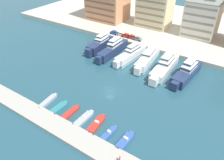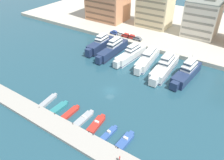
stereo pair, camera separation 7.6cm
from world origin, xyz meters
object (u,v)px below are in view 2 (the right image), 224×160
(motorboat_teal_left, at_px, (58,108))
(car_red_center_left, at_px, (132,37))
(motorboat_red_mid_left, at_px, (70,113))
(motorboat_red_center, at_px, (96,124))
(yacht_navy_far_left, at_px, (100,44))
(yacht_navy_center_right, at_px, (187,72))
(motorboat_blue_center_right, at_px, (108,134))
(car_red_mid_left, at_px, (126,35))
(yacht_white_center_left, at_px, (148,59))
(pedestrian_near_edge, at_px, (120,158))
(car_blue_far_left, at_px, (114,32))
(car_grey_center, at_px, (138,38))
(yacht_white_center, at_px, (165,67))
(motorboat_grey_center_left, at_px, (84,119))
(yacht_navy_left, at_px, (113,49))
(car_white_left, at_px, (121,34))
(yacht_white_mid_left, at_px, (131,54))
(motorboat_grey_far_left, at_px, (48,101))
(motorboat_blue_mid_right, at_px, (125,141))

(motorboat_teal_left, distance_m, car_red_center_left, 53.59)
(motorboat_red_mid_left, xyz_separation_m, motorboat_red_center, (8.93, 0.65, 0.05))
(motorboat_teal_left, height_order, motorboat_red_mid_left, motorboat_red_mid_left)
(yacht_navy_far_left, relative_size, yacht_navy_center_right, 0.91)
(motorboat_blue_center_right, bearing_deg, car_red_mid_left, 116.39)
(yacht_white_center_left, bearing_deg, pedestrian_near_edge, -71.35)
(car_blue_far_left, bearing_deg, yacht_white_center_left, -29.38)
(car_grey_center, bearing_deg, motorboat_blue_center_right, -69.27)
(yacht_white_center_left, distance_m, yacht_white_center, 8.63)
(motorboat_grey_center_left, bearing_deg, car_grey_center, 102.16)
(yacht_white_center, distance_m, motorboat_blue_center_right, 36.69)
(yacht_navy_left, distance_m, motorboat_red_center, 41.72)
(car_white_left, bearing_deg, yacht_white_center, -29.91)
(pedestrian_near_edge, bearing_deg, yacht_white_mid_left, 116.89)
(yacht_white_center, bearing_deg, yacht_navy_center_right, 4.86)
(car_blue_far_left, bearing_deg, yacht_white_mid_left, -39.96)
(motorboat_grey_far_left, relative_size, motorboat_teal_left, 1.13)
(motorboat_red_center, bearing_deg, yacht_white_mid_left, 106.12)
(yacht_navy_far_left, height_order, car_red_center_left, yacht_navy_far_left)
(motorboat_teal_left, distance_m, motorboat_red_mid_left, 4.26)
(yacht_white_center, bearing_deg, yacht_navy_left, 176.51)
(motorboat_blue_mid_right, xyz_separation_m, car_white_left, (-34.31, 53.12, 2.16))
(yacht_white_mid_left, xyz_separation_m, yacht_white_center_left, (7.16, 0.80, -0.12))
(motorboat_teal_left, height_order, car_grey_center, car_grey_center)
(yacht_navy_left, distance_m, yacht_white_mid_left, 8.36)
(motorboat_blue_center_right, bearing_deg, motorboat_red_mid_left, 178.19)
(motorboat_red_center, xyz_separation_m, car_red_mid_left, (-21.82, 52.19, 2.22))
(yacht_navy_left, relative_size, motorboat_grey_center_left, 2.79)
(car_red_mid_left, height_order, car_red_center_left, same)
(yacht_white_mid_left, relative_size, yacht_white_center_left, 0.93)
(car_red_mid_left, height_order, pedestrian_near_edge, car_red_mid_left)
(yacht_navy_far_left, distance_m, yacht_navy_left, 7.19)
(motorboat_teal_left, distance_m, car_white_left, 54.85)
(motorboat_grey_far_left, bearing_deg, motorboat_blue_center_right, -1.30)
(yacht_navy_far_left, distance_m, yacht_white_mid_left, 15.51)
(motorboat_blue_mid_right, xyz_separation_m, car_red_center_left, (-28.12, 52.85, 2.16))
(yacht_white_center, bearing_deg, car_grey_center, 140.61)
(motorboat_blue_mid_right, xyz_separation_m, car_blue_far_left, (-37.78, 52.75, 2.16))
(motorboat_grey_far_left, height_order, car_red_center_left, car_red_center_left)
(car_white_left, distance_m, car_red_mid_left, 3.13)
(yacht_white_mid_left, xyz_separation_m, motorboat_grey_center_left, (6.59, -37.69, -1.76))
(yacht_white_center, relative_size, yacht_navy_center_right, 1.09)
(motorboat_teal_left, bearing_deg, car_grey_center, 92.49)
(motorboat_grey_far_left, bearing_deg, yacht_navy_far_left, 102.07)
(motorboat_grey_far_left, xyz_separation_m, motorboat_red_center, (18.16, 0.56, 0.03))
(car_red_center_left, bearing_deg, yacht_navy_center_right, -27.14)
(yacht_white_mid_left, xyz_separation_m, motorboat_blue_center_right, (15.42, -38.48, -1.75))
(yacht_navy_left, distance_m, car_red_center_left, 15.24)
(motorboat_blue_center_right, xyz_separation_m, car_blue_far_left, (-33.01, 53.22, 2.29))
(car_blue_far_left, bearing_deg, yacht_white_center, -26.71)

